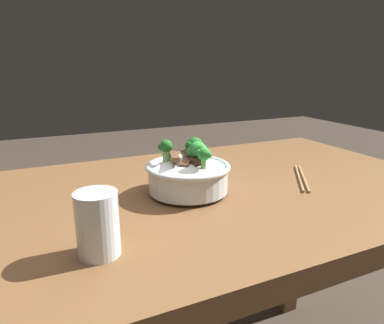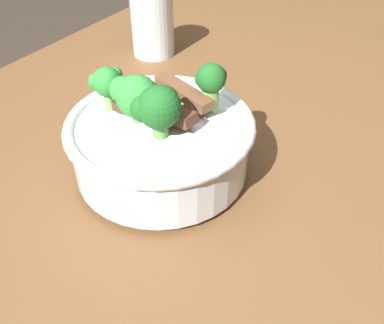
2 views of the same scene
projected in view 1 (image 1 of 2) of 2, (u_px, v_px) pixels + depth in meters
dining_table at (179, 230)px, 0.90m from camera, size 1.50×0.79×0.80m
rice_bowl at (188, 172)px, 0.86m from camera, size 0.21×0.21×0.14m
drinking_glass at (98, 228)px, 0.58m from camera, size 0.07×0.07×0.11m
chopsticks_pair at (301, 178)px, 0.98m from camera, size 0.15×0.20×0.01m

